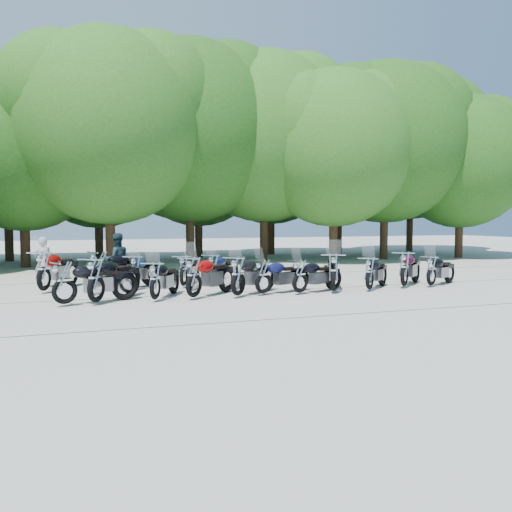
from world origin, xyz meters
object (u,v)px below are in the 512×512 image
object	(u,v)px
motorcycle_1	(96,278)
motorcycle_2	(155,279)
motorcycle_12	(101,268)
motorcycle_13	(136,270)
rider_0	(43,262)
motorcycle_5	(263,275)
motorcycle_15	(213,268)
motorcycle_14	(183,269)
motorcycle_6	(300,275)
rider_1	(117,260)
motorcycle_3	(194,275)
motorcycle_10	(432,269)
motorcycle_0	(64,281)
motorcycle_11	(44,269)
motorcycle_8	(370,272)
motorcycle_9	(405,267)
motorcycle_7	(333,271)
motorcycle_4	(238,274)

from	to	relation	value
motorcycle_1	motorcycle_2	world-z (taller)	motorcycle_1
motorcycle_1	motorcycle_12	size ratio (longest dim) A/B	1.00
motorcycle_13	rider_0	xyz separation A→B (m)	(-2.76, 1.68, 0.21)
motorcycle_5	motorcycle_15	xyz separation A→B (m)	(-0.83, 2.53, 0.01)
motorcycle_14	motorcycle_6	bearing A→B (deg)	164.42
motorcycle_14	rider_1	bearing A→B (deg)	1.11
rider_1	motorcycle_1	bearing A→B (deg)	65.39
motorcycle_3	motorcycle_5	distance (m)	2.11
motorcycle_10	motorcycle_6	bearing A→B (deg)	62.27
motorcycle_13	rider_0	size ratio (longest dim) A/B	1.32
motorcycle_2	motorcycle_14	bearing A→B (deg)	-87.63
motorcycle_2	motorcycle_6	xyz separation A→B (m)	(4.26, -0.10, -0.03)
motorcycle_0	motorcycle_5	distance (m)	5.49
motorcycle_3	motorcycle_11	world-z (taller)	motorcycle_11
motorcycle_8	motorcycle_2	bearing A→B (deg)	46.10
motorcycle_9	motorcycle_11	size ratio (longest dim) A/B	0.93
motorcycle_6	motorcycle_8	xyz separation A→B (m)	(2.34, -0.04, 0.02)
motorcycle_9	motorcycle_11	bearing A→B (deg)	34.10
motorcycle_0	motorcycle_2	bearing A→B (deg)	-109.63
motorcycle_7	motorcycle_9	world-z (taller)	motorcycle_7
motorcycle_8	motorcycle_12	bearing A→B (deg)	27.22
motorcycle_15	rider_1	bearing A→B (deg)	23.43
motorcycle_5	motorcycle_2	bearing A→B (deg)	70.68
motorcycle_0	motorcycle_11	distance (m)	2.91
motorcycle_11	motorcycle_14	distance (m)	4.25
motorcycle_7	motorcycle_10	size ratio (longest dim) A/B	1.17
rider_0	motorcycle_0	bearing A→B (deg)	111.27
motorcycle_15	motorcycle_10	bearing A→B (deg)	-159.60
motorcycle_4	motorcycle_10	bearing A→B (deg)	-129.01
motorcycle_8	motorcycle_9	bearing A→B (deg)	-121.14
rider_0	motorcycle_13	bearing A→B (deg)	161.58
rider_1	motorcycle_11	bearing A→B (deg)	9.14
motorcycle_5	motorcycle_13	world-z (taller)	motorcycle_13
motorcycle_8	rider_1	xyz separation A→B (m)	(-7.28, 3.75, 0.29)
motorcycle_9	motorcycle_14	xyz separation A→B (m)	(-6.74, 2.46, -0.07)
motorcycle_3	motorcycle_9	bearing A→B (deg)	-130.57
motorcycle_4	rider_1	world-z (taller)	rider_1
motorcycle_3	motorcycle_14	world-z (taller)	motorcycle_3
motorcycle_14	rider_1	world-z (taller)	rider_1
motorcycle_9	rider_1	world-z (taller)	rider_1
rider_0	motorcycle_14	bearing A→B (deg)	171.72
motorcycle_2	rider_1	xyz separation A→B (m)	(-0.68, 3.62, 0.27)
motorcycle_4	motorcycle_11	bearing A→B (deg)	21.07
motorcycle_15	rider_0	bearing A→B (deg)	24.15
motorcycle_9	motorcycle_10	xyz separation A→B (m)	(0.95, -0.14, -0.09)
motorcycle_6	motorcycle_10	bearing A→B (deg)	-109.87
rider_0	rider_1	distance (m)	2.38
motorcycle_1	rider_1	bearing A→B (deg)	-66.56
motorcycle_3	motorcycle_14	bearing A→B (deg)	-47.88
motorcycle_8	motorcycle_9	size ratio (longest dim) A/B	0.89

